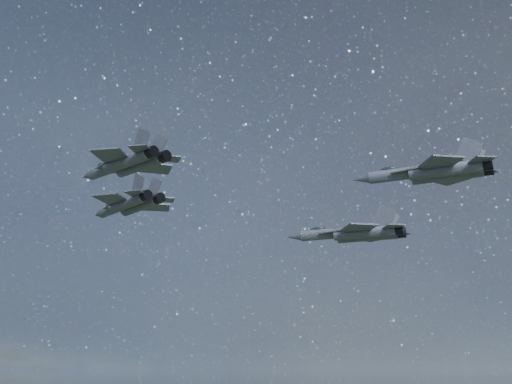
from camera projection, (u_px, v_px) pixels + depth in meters
The scene contains 4 objects.
jet_lead at pixel (129, 204), 91.36m from camera, with size 19.19×13.32×4.82m.
jet_left at pixel (356, 233), 92.92m from camera, with size 19.75×13.28×4.98m.
jet_right at pixel (127, 163), 65.23m from camera, with size 14.93×10.61×3.80m.
jet_slot at pixel (434, 172), 71.06m from camera, with size 17.38×11.78×4.37m.
Camera 1 is at (50.67, -59.38, 135.78)m, focal length 42.00 mm.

